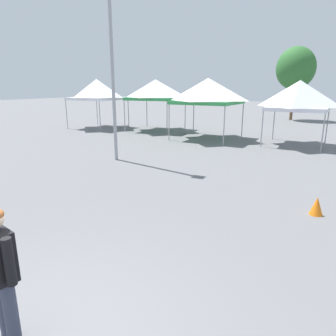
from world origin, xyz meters
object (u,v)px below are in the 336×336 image
object	(u,v)px
canopy_tent_behind_center	(299,96)
light_pole_opposite_side	(111,35)
canopy_tent_center	(208,91)
person_foreground	(1,269)
traffic_cone_lot_center	(317,206)
canopy_tent_behind_left	(97,90)
canopy_tent_far_left	(156,90)
tree_behind_tents_right	(296,68)

from	to	relation	value
canopy_tent_behind_center	light_pole_opposite_side	size ratio (longest dim) A/B	0.38
canopy_tent_center	person_foreground	distance (m)	16.13
light_pole_opposite_side	traffic_cone_lot_center	xyz separation A→B (m)	(7.95, -2.64, -4.81)
canopy_tent_behind_left	light_pole_opposite_side	size ratio (longest dim) A/B	0.41
canopy_tent_center	traffic_cone_lot_center	size ratio (longest dim) A/B	8.16
canopy_tent_behind_center	canopy_tent_center	bearing A→B (deg)	-179.06
canopy_tent_far_left	tree_behind_tents_right	xyz separation A→B (m)	(8.15, 12.34, 1.89)
canopy_tent_center	canopy_tent_behind_center	bearing A→B (deg)	0.94
canopy_tent_far_left	traffic_cone_lot_center	bearing A→B (deg)	-46.78
canopy_tent_behind_center	traffic_cone_lot_center	bearing A→B (deg)	-82.35
light_pole_opposite_side	tree_behind_tents_right	size ratio (longest dim) A/B	1.33
canopy_tent_far_left	canopy_tent_behind_center	world-z (taller)	canopy_tent_far_left
traffic_cone_lot_center	light_pole_opposite_side	bearing A→B (deg)	161.67
person_foreground	light_pole_opposite_side	distance (m)	10.61
canopy_tent_behind_left	canopy_tent_far_left	size ratio (longest dim) A/B	1.02
canopy_tent_far_left	traffic_cone_lot_center	size ratio (longest dim) A/B	7.83
canopy_tent_behind_left	canopy_tent_behind_center	bearing A→B (deg)	-4.28
canopy_tent_behind_left	tree_behind_tents_right	xyz separation A→B (m)	(12.86, 13.07, 1.88)
canopy_tent_far_left	person_foreground	size ratio (longest dim) A/B	2.03
canopy_tent_far_left	canopy_tent_behind_left	bearing A→B (deg)	-171.21
person_foreground	canopy_tent_far_left	bearing A→B (deg)	113.57
canopy_tent_center	person_foreground	bearing A→B (deg)	-78.87
canopy_tent_behind_center	tree_behind_tents_right	xyz separation A→B (m)	(-1.46, 14.15, 2.13)
canopy_tent_behind_left	light_pole_opposite_side	distance (m)	11.49
canopy_tent_center	canopy_tent_far_left	bearing A→B (deg)	157.70
canopy_tent_far_left	canopy_tent_center	world-z (taller)	canopy_tent_far_left
canopy_tent_far_left	canopy_tent_behind_center	bearing A→B (deg)	-10.62
canopy_tent_behind_left	canopy_tent_center	size ratio (longest dim) A/B	0.98
person_foreground	light_pole_opposite_side	bearing A→B (deg)	118.66
canopy_tent_behind_center	tree_behind_tents_right	distance (m)	14.38
traffic_cone_lot_center	tree_behind_tents_right	bearing A→B (deg)	96.61
canopy_tent_behind_center	traffic_cone_lot_center	size ratio (longest dim) A/B	7.43
person_foreground	canopy_tent_center	bearing A→B (deg)	101.13
canopy_tent_far_left	person_foreground	bearing A→B (deg)	-66.43
canopy_tent_center	traffic_cone_lot_center	bearing A→B (deg)	-56.96
canopy_tent_behind_center	person_foreground	size ratio (longest dim) A/B	1.92
person_foreground	traffic_cone_lot_center	size ratio (longest dim) A/B	3.86
person_foreground	light_pole_opposite_side	world-z (taller)	light_pole_opposite_side
tree_behind_tents_right	traffic_cone_lot_center	distance (m)	24.56
canopy_tent_behind_left	tree_behind_tents_right	size ratio (longest dim) A/B	0.54
person_foreground	light_pole_opposite_side	size ratio (longest dim) A/B	0.20
canopy_tent_center	person_foreground	size ratio (longest dim) A/B	2.11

